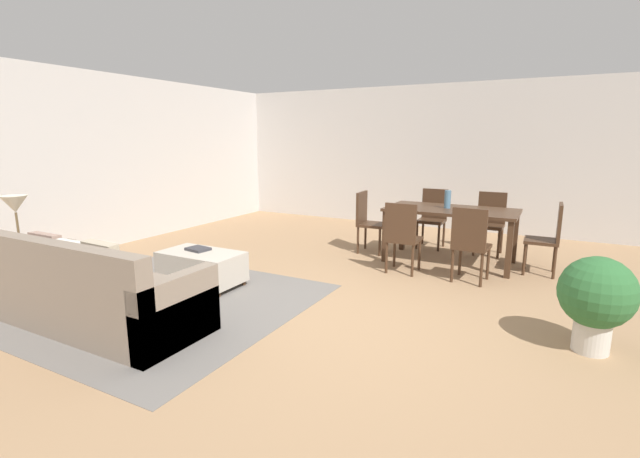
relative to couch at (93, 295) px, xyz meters
The scene contains 18 objects.
ground_plane 2.23m from the couch, 32.36° to the left, with size 10.80×10.80×0.00m, color #9E7A56.
wall_back 6.54m from the couch, 73.21° to the left, with size 9.00×0.12×2.70m, color beige.
wall_left 3.30m from the couch, 147.46° to the left, with size 0.12×11.00×2.70m, color beige.
area_rug 0.76m from the couch, 87.43° to the left, with size 3.00×2.80×0.01m, color slate.
couch is the anchor object (origin of this frame).
ottoman_table 1.35m from the couch, 87.47° to the left, with size 0.97×0.55×0.40m.
side_table 1.39m from the couch, behind, with size 0.40×0.40×0.59m.
table_lamp 1.55m from the couch, behind, with size 0.26×0.26×0.53m.
dining_table 4.47m from the couch, 57.18° to the left, with size 1.73×0.90×0.76m.
dining_chair_near_left 3.54m from the couch, 55.78° to the left, with size 0.41×0.41×0.92m.
dining_chair_near_right 4.07m from the couch, 46.12° to the left, with size 0.43×0.43×0.92m.
dining_chair_far_left 4.95m from the couch, 66.58° to the left, with size 0.40×0.40×0.92m.
dining_chair_far_right 5.35m from the couch, 58.00° to the left, with size 0.40×0.40×0.92m.
dining_chair_head_east 5.23m from the couch, 45.82° to the left, with size 0.41×0.41×0.92m.
dining_chair_head_west 3.93m from the couch, 72.52° to the left, with size 0.42×0.42×0.92m.
vase_centerpiece 4.47m from the couch, 58.04° to the left, with size 0.09×0.09×0.25m, color slate.
book_on_ottoman 1.40m from the couch, 91.15° to the left, with size 0.26×0.20×0.03m, color #333338.
potted_plant 4.33m from the couch, 21.50° to the left, with size 0.58×0.58×0.80m.
Camera 1 is at (1.81, -3.61, 1.72)m, focal length 24.94 mm.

